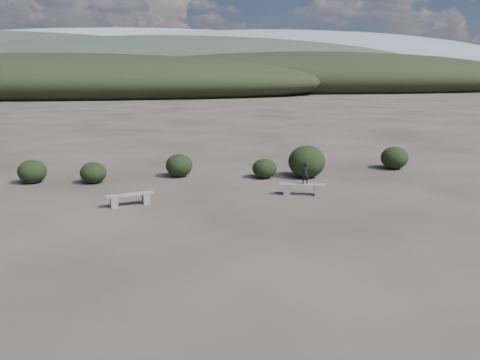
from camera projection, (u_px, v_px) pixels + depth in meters
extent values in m
plane|color=#2E2823|center=(266.00, 245.00, 13.17)|extent=(1200.00, 1200.00, 0.00)
cube|color=slate|center=(114.00, 202.00, 16.83)|extent=(0.33, 0.40, 0.39)
cube|color=slate|center=(146.00, 199.00, 17.31)|extent=(0.33, 0.40, 0.39)
cube|color=gray|center=(130.00, 195.00, 17.02)|extent=(1.78, 0.87, 0.05)
cube|color=slate|center=(287.00, 190.00, 18.59)|extent=(0.33, 0.41, 0.40)
cube|color=slate|center=(318.00, 191.00, 18.46)|extent=(0.33, 0.41, 0.40)
cube|color=gray|center=(302.00, 185.00, 18.47)|extent=(1.85, 0.82, 0.05)
imported|color=black|center=(305.00, 173.00, 18.36)|extent=(0.32, 0.22, 0.87)
ellipsoid|color=black|center=(93.00, 173.00, 20.51)|extent=(1.14, 1.14, 0.93)
ellipsoid|color=black|center=(179.00, 165.00, 21.76)|extent=(1.24, 1.24, 1.07)
ellipsoid|color=black|center=(264.00, 168.00, 21.49)|extent=(1.13, 1.13, 0.91)
ellipsoid|color=black|center=(307.00, 162.00, 21.57)|extent=(1.70, 1.70, 1.48)
ellipsoid|color=black|center=(394.00, 158.00, 23.53)|extent=(1.35, 1.35, 1.13)
ellipsoid|color=black|center=(32.00, 171.00, 20.52)|extent=(1.22, 1.22, 1.03)
ellipsoid|color=black|center=(63.00, 83.00, 96.08)|extent=(110.00, 40.00, 12.00)
ellipsoid|color=black|center=(317.00, 79.00, 123.36)|extent=(120.00, 44.00, 14.00)
ellipsoid|color=#2E382E|center=(180.00, 71.00, 166.41)|extent=(190.00, 64.00, 24.00)
ellipsoid|color=gray|center=(283.00, 65.00, 309.96)|extent=(340.00, 110.00, 44.00)
ellipsoid|color=#8A929C|center=(140.00, 63.00, 392.45)|extent=(460.00, 140.00, 56.00)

